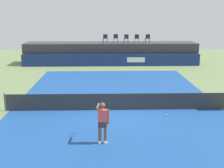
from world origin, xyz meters
TOP-DOWN VIEW (x-y plane):
  - ground_plane at (0.00, 3.00)m, footprint 48.00×48.00m
  - court_inner at (0.00, 0.00)m, footprint 12.00×22.00m
  - sponsor_wall at (0.01, 13.50)m, footprint 18.00×0.22m
  - spectator_platform at (0.00, 15.30)m, footprint 18.00×2.80m
  - spectator_chair_far_left at (-0.59, 15.18)m, footprint 0.47×0.47m
  - spectator_chair_left at (0.51, 15.36)m, footprint 0.44×0.44m
  - spectator_chair_center at (1.59, 14.94)m, footprint 0.47×0.47m
  - spectator_chair_right at (2.70, 14.94)m, footprint 0.48×0.48m
  - spectator_chair_far_right at (3.84, 15.04)m, footprint 0.46×0.46m
  - tennis_net at (0.00, 0.00)m, footprint 12.40×0.02m
  - net_post_near at (-6.20, 0.00)m, footprint 0.10×0.10m
  - tennis_player at (-0.80, -4.17)m, footprint 0.58×1.19m
  - tennis_ball at (2.63, -0.97)m, footprint 0.07×0.07m

SIDE VIEW (x-z plane):
  - ground_plane at x=0.00m, z-range 0.00..0.00m
  - court_inner at x=0.00m, z-range 0.00..0.00m
  - tennis_ball at x=2.63m, z-range 0.00..0.07m
  - tennis_net at x=0.00m, z-range 0.00..0.95m
  - net_post_near at x=-6.20m, z-range 0.00..1.00m
  - sponsor_wall at x=0.01m, z-range 0.00..1.20m
  - tennis_player at x=-0.80m, z-range 0.07..1.84m
  - spectator_platform at x=0.00m, z-range 0.00..2.20m
  - spectator_chair_far_left at x=-0.59m, z-range 2.25..3.14m
  - spectator_chair_left at x=0.51m, z-range 2.25..3.14m
  - spectator_chair_center at x=1.59m, z-range 2.25..3.14m
  - spectator_chair_right at x=2.70m, z-range 2.25..3.14m
  - spectator_chair_far_right at x=3.84m, z-range 2.25..3.14m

